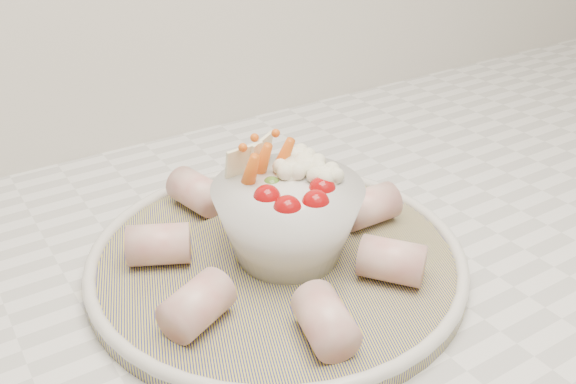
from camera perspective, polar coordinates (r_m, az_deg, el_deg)
serving_platter at (r=0.61m, az=-0.99°, el=-5.89°), size 0.45×0.45×0.02m
veggie_bowl at (r=0.58m, az=0.03°, el=-2.16°), size 0.14×0.14×0.11m
cured_meat_rolls at (r=0.59m, az=-1.12°, el=-4.09°), size 0.27×0.30×0.04m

